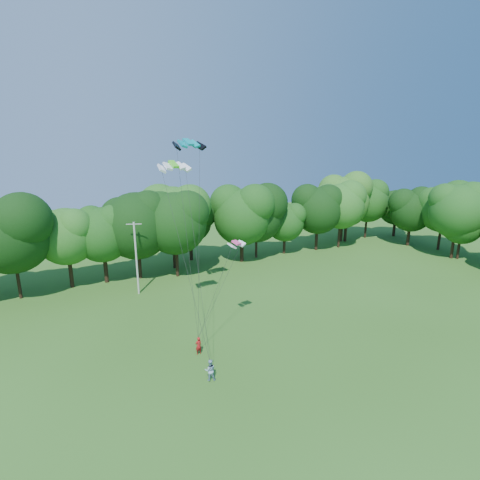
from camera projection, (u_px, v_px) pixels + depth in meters
name	position (u px, v px, depth m)	size (l,w,h in m)	color
ground	(312.00, 446.00, 22.83)	(160.00, 160.00, 0.00)	#2C5918
utility_pole	(136.00, 258.00, 44.62)	(1.69, 0.72, 8.92)	beige
kite_flyer_left	(198.00, 346.00, 32.53)	(0.59, 0.39, 1.61)	#B51719
kite_flyer_right	(210.00, 370.00, 28.92)	(0.86, 0.67, 1.76)	#91AFC9
kite_teal	(188.00, 142.00, 36.82)	(3.32, 1.79, 0.75)	#05949D
kite_green	(174.00, 164.00, 33.60)	(3.02, 1.60, 0.67)	#4FE422
kite_pink	(236.00, 243.00, 34.32)	(1.88, 1.29, 0.33)	#FF468A
tree_back_center	(175.00, 217.00, 49.60)	(9.21, 9.21, 13.39)	black
tree_back_east	(344.00, 193.00, 67.62)	(9.95, 9.95, 14.47)	black
tree_flank_east	(459.00, 206.00, 57.58)	(9.23, 9.23, 13.43)	black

